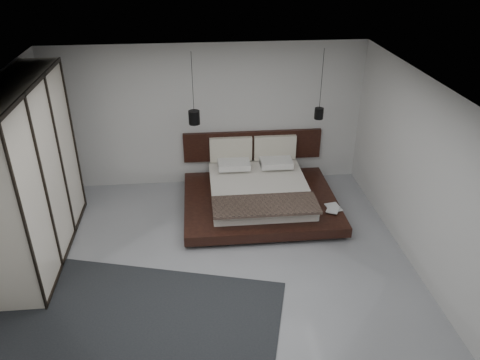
{
  "coord_description": "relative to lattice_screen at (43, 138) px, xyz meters",
  "views": [
    {
      "loc": [
        -0.2,
        -5.53,
        4.58
      ],
      "look_at": [
        0.45,
        1.2,
        0.95
      ],
      "focal_mm": 35.0,
      "sensor_mm": 36.0,
      "label": 1
    }
  ],
  "objects": [
    {
      "name": "floor",
      "position": [
        2.95,
        -2.45,
        -1.3
      ],
      "size": [
        6.0,
        6.0,
        0.0
      ],
      "primitive_type": "plane",
      "color": "#96999F",
      "rests_on": "ground"
    },
    {
      "name": "ceiling",
      "position": [
        2.95,
        -2.45,
        1.5
      ],
      "size": [
        6.0,
        6.0,
        0.0
      ],
      "primitive_type": "plane",
      "rotation": [
        3.14,
        0.0,
        0.0
      ],
      "color": "white",
      "rests_on": "wall_back"
    },
    {
      "name": "wall_back",
      "position": [
        2.95,
        0.55,
        0.1
      ],
      "size": [
        6.0,
        0.0,
        6.0
      ],
      "primitive_type": "plane",
      "rotation": [
        1.57,
        0.0,
        0.0
      ],
      "color": "beige",
      "rests_on": "floor"
    },
    {
      "name": "wall_right",
      "position": [
        5.95,
        -2.45,
        0.1
      ],
      "size": [
        0.0,
        6.0,
        6.0
      ],
      "primitive_type": "plane",
      "rotation": [
        1.57,
        0.0,
        -1.57
      ],
      "color": "beige",
      "rests_on": "floor"
    },
    {
      "name": "lattice_screen",
      "position": [
        0.0,
        0.0,
        0.0
      ],
      "size": [
        0.05,
        0.9,
        2.6
      ],
      "primitive_type": "cube",
      "color": "black",
      "rests_on": "floor"
    },
    {
      "name": "bed",
      "position": [
        3.82,
        -0.54,
        -1.01
      ],
      "size": [
        2.75,
        2.38,
        1.07
      ],
      "color": "black",
      "rests_on": "floor"
    },
    {
      "name": "book_lower",
      "position": [
        4.95,
        -1.19,
        -1.03
      ],
      "size": [
        0.28,
        0.34,
        0.03
      ],
      "primitive_type": "imported",
      "rotation": [
        0.0,
        0.0,
        0.19
      ],
      "color": "#99724C",
      "rests_on": "bed"
    },
    {
      "name": "book_upper",
      "position": [
        4.93,
        -1.22,
        -1.01
      ],
      "size": [
        0.31,
        0.34,
        0.02
      ],
      "primitive_type": "imported",
      "rotation": [
        0.0,
        0.0,
        -0.48
      ],
      "color": "#99724C",
      "rests_on": "book_lower"
    },
    {
      "name": "pendant_left",
      "position": [
        2.69,
        -0.11,
        0.34
      ],
      "size": [
        0.2,
        0.2,
        1.29
      ],
      "color": "black",
      "rests_on": "ceiling"
    },
    {
      "name": "pendant_right",
      "position": [
        4.95,
        -0.11,
        0.34
      ],
      "size": [
        0.16,
        0.16,
        1.27
      ],
      "color": "black",
      "rests_on": "ceiling"
    },
    {
      "name": "wardrobe",
      "position": [
        0.25,
        -1.57,
        0.08
      ],
      "size": [
        0.66,
        2.82,
        2.77
      ],
      "color": "white",
      "rests_on": "floor"
    },
    {
      "name": "rug",
      "position": [
        1.75,
        -3.57,
        -1.29
      ],
      "size": [
        4.33,
        3.57,
        0.02
      ],
      "primitive_type": "cube",
      "rotation": [
        0.0,
        0.0,
        -0.26
      ],
      "color": "black",
      "rests_on": "floor"
    }
  ]
}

